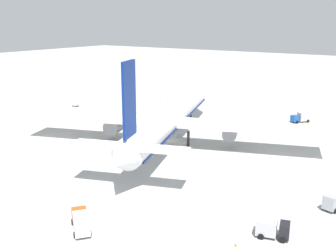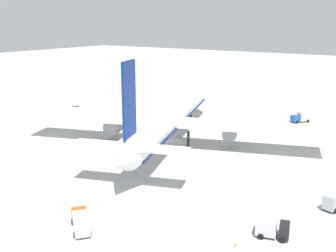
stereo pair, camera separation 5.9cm
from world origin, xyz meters
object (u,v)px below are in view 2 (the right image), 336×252
service_truck_4 (81,221)px  traffic_cone_4 (137,104)px  baggage_cart_0 (76,104)px  baggage_cart_1 (182,105)px  service_truck_2 (302,117)px  traffic_cone_0 (235,245)px  ground_worker_1 (325,131)px  traffic_cone_2 (168,101)px  ground_worker_0 (308,125)px  service_truck_0 (272,228)px  airliner (170,117)px  traffic_cone_1 (206,106)px  service_truck_5 (334,202)px

service_truck_4 → traffic_cone_4: 95.54m
baggage_cart_0 → traffic_cone_4: (15.32, -16.59, -0.53)m
baggage_cart_0 → baggage_cart_1: baggage_cart_0 is taller
service_truck_2 → traffic_cone_0: (-78.06, -13.90, -1.38)m
ground_worker_1 → traffic_cone_2: 64.36m
service_truck_4 → traffic_cone_0: size_ratio=11.73×
service_truck_4 → ground_worker_0: service_truck_4 is taller
service_truck_0 → traffic_cone_4: service_truck_0 is taller
traffic_cone_0 → traffic_cone_2: same height
airliner → service_truck_0: (-31.45, -38.87, -5.35)m
service_truck_2 → ground_worker_1: size_ratio=3.59×
service_truck_0 → service_truck_2: size_ratio=0.84×
baggage_cart_1 → traffic_cone_2: bearing=61.1°
traffic_cone_1 → service_truck_5: bearing=-136.6°
service_truck_2 → traffic_cone_1: size_ratio=11.39×
service_truck_4 → ground_worker_1: (76.80, -16.87, -0.70)m
service_truck_0 → traffic_cone_1: size_ratio=9.52×
service_truck_0 → ground_worker_0: service_truck_0 is taller
baggage_cart_1 → traffic_cone_1: size_ratio=6.48×
baggage_cart_1 → ground_worker_0: (-3.86, -46.36, 0.10)m
baggage_cart_0 → traffic_cone_0: bearing=-121.7°
service_truck_5 → traffic_cone_0: size_ratio=9.73×
traffic_cone_1 → service_truck_0: bearing=-145.3°
ground_worker_0 → traffic_cone_1: 41.04m
baggage_cart_0 → service_truck_4: bearing=-133.2°
baggage_cart_1 → traffic_cone_2: size_ratio=6.48×
service_truck_4 → traffic_cone_2: bearing=26.7°
traffic_cone_2 → traffic_cone_4: 12.95m
baggage_cart_1 → service_truck_0: bearing=-139.9°
airliner → service_truck_5: size_ratio=14.15×
service_truck_4 → service_truck_5: 41.90m
service_truck_4 → ground_worker_0: bearing=-7.7°
traffic_cone_2 → service_truck_2: bearing=-94.5°
service_truck_2 → ground_worker_0: (-5.39, -3.55, -0.81)m
service_truck_0 → traffic_cone_1: bearing=34.7°
airliner → service_truck_0: bearing=-129.0°
service_truck_5 → traffic_cone_2: (62.13, 75.91, -1.08)m
traffic_cone_4 → baggage_cart_0: bearing=132.7°
ground_worker_0 → traffic_cone_2: 57.63m
ground_worker_1 → traffic_cone_2: ground_worker_1 is taller
airliner → baggage_cart_0: airliner is taller
ground_worker_1 → traffic_cone_1: 48.05m
service_truck_4 → traffic_cone_4: size_ratio=11.73×
ground_worker_0 → traffic_cone_2: ground_worker_0 is taller
service_truck_2 → baggage_cart_0: service_truck_2 is taller
baggage_cart_1 → traffic_cone_0: size_ratio=6.48×
traffic_cone_1 → traffic_cone_2: bearing=90.9°
ground_worker_0 → traffic_cone_4: 63.20m
airliner → traffic_cone_1: (45.76, 14.62, -6.53)m
ground_worker_1 → traffic_cone_4: size_ratio=3.17×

